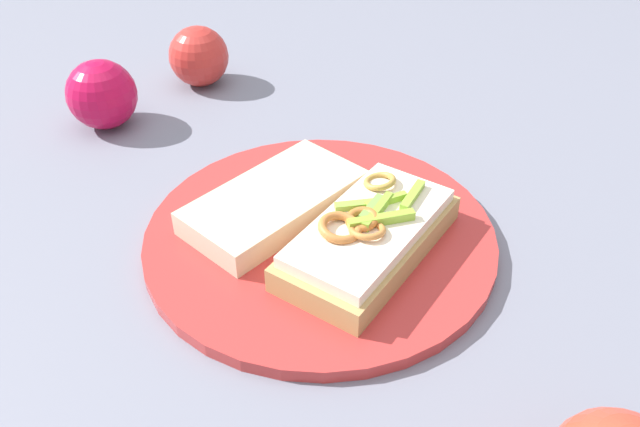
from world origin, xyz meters
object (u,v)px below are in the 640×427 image
Objects in this scene: plate at (320,236)px; bread_slice_side at (275,201)px; sandwich at (369,236)px; apple_1 at (199,56)px; apple_0 at (102,94)px.

bread_slice_side is at bearing 43.35° from plate.
apple_1 reaches higher than sandwich.
bread_slice_side is at bearing -143.76° from apple_0.
apple_0 is (0.30, 0.23, 0.01)m from sandwich.
apple_0 reaches higher than plate.
apple_0 is at bearing 37.34° from plate.
bread_slice_side is at bearing -171.10° from apple_1.
plate is at bearing -89.73° from sandwich.
bread_slice_side is at bearing -89.87° from sandwich.
sandwich is at bearing -162.85° from apple_1.
bread_slice_side is 0.28m from apple_0.
apple_1 is (0.09, -0.12, -0.00)m from apple_0.
plate is 1.87× the size of bread_slice_side.
plate is at bearing -166.47° from apple_1.
plate is 1.68× the size of sandwich.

